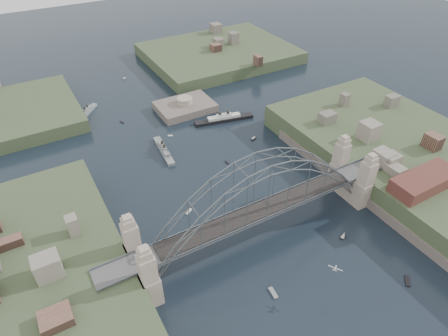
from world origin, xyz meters
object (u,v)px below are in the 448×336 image
Objects in this scene: fort_island at (185,111)px; ocean_liner at (224,119)px; naval_cruiser_near at (164,150)px; wharf_shed at (425,181)px; bridge at (261,199)px; naval_cruiser_far at (87,112)px.

ocean_liner is at bearing -58.54° from fort_island.
naval_cruiser_near is at bearing -129.51° from fort_island.
ocean_liner is at bearing 108.28° from wharf_shed.
bridge is 59.97m from ocean_liner.
fort_island is at bearing 121.46° from ocean_liner.
wharf_shed is at bearing -17.65° from bridge.
bridge is 4.20× the size of wharf_shed.
wharf_shed is at bearing -71.72° from ocean_liner.
wharf_shed reaches higher than fort_island.
bridge is at bearing 162.35° from wharf_shed.
wharf_shed is 73.14m from ocean_liner.
bridge is 46.23m from wharf_shed.
wharf_shed is (32.00, -84.00, 10.34)m from fort_island.
fort_island is at bearing 80.27° from bridge.
bridge reaches higher than naval_cruiser_far.
bridge reaches higher than fort_island.
naval_cruiser_near is 42.71m from naval_cruiser_far.
bridge is 72.14m from fort_island.
bridge is 4.77× the size of naval_cruiser_near.
naval_cruiser_far is (-66.84, 100.71, -9.28)m from wharf_shed.
naval_cruiser_near is (-6.90, 47.08, -11.51)m from bridge.
naval_cruiser_near is (-18.90, -22.92, 1.15)m from fort_island.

